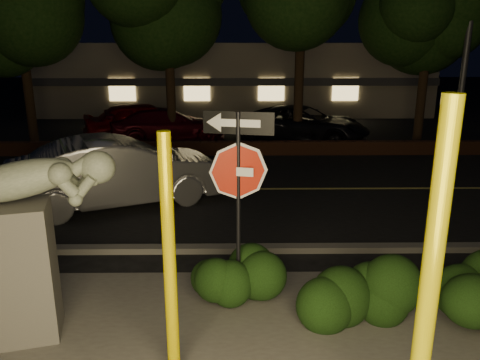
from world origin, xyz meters
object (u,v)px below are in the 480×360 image
yellow_pole_left (170,261)px  silver_sedan (119,172)px  sculpture (23,228)px  yellow_pole_right (428,297)px  parked_car_darkred (166,125)px  parked_car_dark (302,124)px  signpost (238,172)px  parked_car_red (145,122)px

yellow_pole_left → silver_sedan: yellow_pole_left is taller
sculpture → yellow_pole_right: bearing=-39.9°
silver_sedan → parked_car_darkred: size_ratio=1.07×
silver_sedan → parked_car_dark: silver_sedan is taller
parked_car_darkred → sculpture: bearing=162.3°
silver_sedan → parked_car_dark: (5.67, 7.83, -0.11)m
signpost → sculpture: (-2.82, -0.76, -0.55)m
yellow_pole_left → silver_sedan: (-2.12, 6.38, -0.65)m
parked_car_darkred → parked_car_dark: bearing=-109.4°
yellow_pole_left → parked_car_darkred: bearing=98.2°
sculpture → silver_sedan: bearing=76.4°
yellow_pole_left → parked_car_dark: bearing=76.0°
yellow_pole_left → parked_car_darkred: yellow_pole_left is taller
yellow_pole_left → yellow_pole_right: (2.44, -1.26, 0.26)m
signpost → parked_car_dark: size_ratio=0.56×
parked_car_dark → yellow_pole_left: bearing=-173.4°
yellow_pole_left → sculpture: size_ratio=1.18×
parked_car_dark → signpost: bearing=-171.6°
sculpture → parked_car_darkred: 13.55m
yellow_pole_right → parked_car_darkred: size_ratio=0.73×
sculpture → yellow_pole_left: bearing=-37.3°
yellow_pole_right → parked_car_dark: (1.11, 15.46, -1.01)m
sculpture → parked_car_red: sculpture is taller
yellow_pole_left → sculpture: (-2.02, 0.84, 0.07)m
yellow_pole_right → parked_car_darkred: (-4.50, 15.62, -1.06)m
silver_sedan → parked_car_red: silver_sedan is taller
yellow_pole_left → signpost: (0.80, 1.60, 0.63)m
yellow_pole_left → parked_car_red: 14.77m
signpost → parked_car_dark: (2.74, 12.60, -1.38)m
signpost → parked_car_dark: 12.97m
parked_car_darkred → parked_car_dark: size_ratio=0.90×
yellow_pole_right → silver_sedan: (-4.56, 7.63, -0.91)m
yellow_pole_left → parked_car_red: size_ratio=0.61×
yellow_pole_left → signpost: bearing=63.4°
sculpture → parked_car_red: size_ratio=0.52×
yellow_pole_left → sculpture: yellow_pole_left is taller
parked_car_darkred → parked_car_red: bearing=66.4°
signpost → sculpture: 2.97m
yellow_pole_right → parked_car_red: bearing=109.0°
yellow_pole_right → parked_car_darkred: bearing=106.1°
parked_car_red → yellow_pole_left: bearing=173.0°
yellow_pole_left → parked_car_dark: 14.66m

